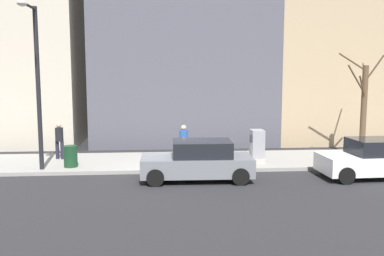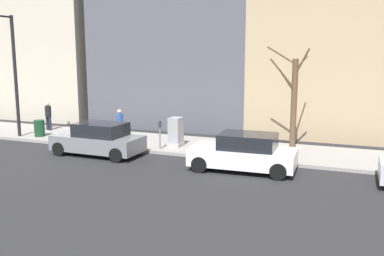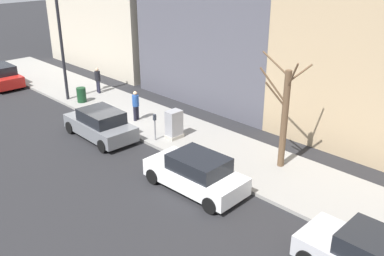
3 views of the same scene
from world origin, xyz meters
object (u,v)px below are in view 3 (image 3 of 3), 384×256
at_px(parked_car_red, 0,76).
at_px(utility_box, 174,125).
at_px(bare_tree, 284,115).
at_px(streetlamp, 57,38).
at_px(pedestrian_near_meter, 136,104).
at_px(parking_meter, 155,124).
at_px(parked_car_grey, 100,124).
at_px(pedestrian_midblock, 98,79).
at_px(parked_car_white, 196,173).
at_px(trash_bin, 81,95).

relative_size(parked_car_red, utility_box, 2.95).
distance_m(parked_car_red, bare_tree, 21.11).
relative_size(streetlamp, pedestrian_near_meter, 3.92).
distance_m(parked_car_red, parking_meter, 14.91).
relative_size(parked_car_grey, pedestrian_near_meter, 2.56).
height_order(parked_car_grey, streetlamp, streetlamp).
relative_size(parked_car_grey, parking_meter, 3.14).
relative_size(parked_car_red, bare_tree, 0.87).
relative_size(parking_meter, bare_tree, 0.28).
bearing_deg(pedestrian_midblock, pedestrian_near_meter, 179.45).
relative_size(utility_box, pedestrian_midblock, 0.86).
xyz_separation_m(parked_car_red, streetlamp, (1.43, -6.17, 3.28)).
height_order(parked_car_white, parked_car_grey, same).
bearing_deg(parked_car_red, parking_meter, -83.10).
xyz_separation_m(parked_car_white, streetlamp, (1.56, 13.22, 3.28)).
xyz_separation_m(parked_car_white, parking_meter, (1.72, 4.56, 0.24)).
bearing_deg(pedestrian_near_meter, parking_meter, 56.26).
bearing_deg(utility_box, streetlamp, 96.37).
distance_m(parked_car_grey, utility_box, 3.74).
height_order(utility_box, pedestrian_midblock, pedestrian_midblock).
distance_m(parked_car_white, trash_bin, 12.32).
xyz_separation_m(parking_meter, pedestrian_near_meter, (0.98, 2.78, 0.11)).
bearing_deg(trash_bin, utility_box, -87.14).
bearing_deg(pedestrian_near_meter, bare_tree, 83.28).
bearing_deg(parked_car_grey, streetlamp, 78.71).
height_order(streetlamp, bare_tree, streetlamp).
bearing_deg(parked_car_red, trash_bin, -73.50).
bearing_deg(parking_meter, bare_tree, -69.98).
xyz_separation_m(utility_box, pedestrian_near_meter, (0.13, 3.24, 0.24)).
xyz_separation_m(parked_car_red, bare_tree, (3.74, -20.70, 1.77)).
distance_m(parking_meter, pedestrian_near_meter, 2.95).
distance_m(streetlamp, trash_bin, 3.64).
relative_size(utility_box, bare_tree, 0.29).
bearing_deg(bare_tree, streetlamp, 99.03).
bearing_deg(bare_tree, pedestrian_near_meter, 97.65).
bearing_deg(pedestrian_midblock, parked_car_grey, 159.63).
xyz_separation_m(parked_car_grey, parking_meter, (1.58, -2.39, 0.24)).
height_order(parking_meter, pedestrian_midblock, pedestrian_midblock).
distance_m(parked_car_grey, parked_car_red, 12.44).
xyz_separation_m(parked_car_white, utility_box, (2.57, 4.11, 0.11)).
xyz_separation_m(utility_box, pedestrian_midblock, (1.36, 8.85, 0.24)).
relative_size(parked_car_white, bare_tree, 0.88).
xyz_separation_m(parking_meter, streetlamp, (-0.17, 8.66, 3.04)).
relative_size(utility_box, trash_bin, 1.59).
distance_m(parked_car_red, pedestrian_near_meter, 12.32).
relative_size(parked_car_white, pedestrian_midblock, 2.57).
distance_m(streetlamp, pedestrian_midblock, 3.78).
distance_m(parked_car_white, pedestrian_midblock, 13.55).
xyz_separation_m(streetlamp, pedestrian_midblock, (2.38, -0.26, -2.93)).
bearing_deg(parked_car_grey, parked_car_red, 91.46).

